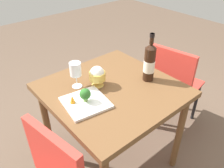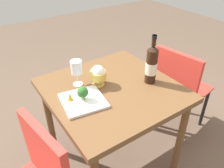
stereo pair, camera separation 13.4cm
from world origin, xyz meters
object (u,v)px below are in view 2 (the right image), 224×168
object	(u,v)px
chair_near_window	(178,84)
rice_bowl	(98,75)
broccoli_floret	(83,92)
wine_bottle	(151,64)
wine_glass	(76,68)
carrot_garnish_left	(70,96)
serving_plate	(83,101)

from	to	relation	value
chair_near_window	rice_bowl	xyz separation A→B (m)	(-0.72, 0.11, 0.29)
rice_bowl	broccoli_floret	distance (m)	0.20
chair_near_window	wine_bottle	bearing A→B (deg)	-91.32
wine_glass	carrot_garnish_left	world-z (taller)	wine_glass
serving_plate	broccoli_floret	size ratio (longest dim) A/B	3.32
rice_bowl	carrot_garnish_left	world-z (taller)	rice_bowl
wine_glass	chair_near_window	bearing A→B (deg)	-12.54
wine_glass	serving_plate	distance (m)	0.23
broccoli_floret	carrot_garnish_left	distance (m)	0.08
chair_near_window	serving_plate	world-z (taller)	chair_near_window
wine_bottle	serving_plate	size ratio (longest dim) A/B	1.19
wine_bottle	broccoli_floret	size ratio (longest dim) A/B	3.95
wine_glass	carrot_garnish_left	distance (m)	0.21
chair_near_window	wine_bottle	size ratio (longest dim) A/B	2.51
wine_bottle	carrot_garnish_left	world-z (taller)	wine_bottle
chair_near_window	carrot_garnish_left	distance (m)	1.00
chair_near_window	carrot_garnish_left	size ratio (longest dim) A/B	15.95
serving_plate	broccoli_floret	world-z (taller)	broccoli_floret
serving_plate	wine_glass	bearing A→B (deg)	71.93
chair_near_window	carrot_garnish_left	world-z (taller)	chair_near_window
chair_near_window	rice_bowl	distance (m)	0.78
carrot_garnish_left	broccoli_floret	bearing A→B (deg)	-27.88
chair_near_window	carrot_garnish_left	bearing A→B (deg)	-102.21
rice_bowl	serving_plate	size ratio (longest dim) A/B	0.50
wine_bottle	broccoli_floret	xyz separation A→B (m)	(-0.48, 0.06, -0.07)
wine_bottle	serving_plate	xyz separation A→B (m)	(-0.49, 0.06, -0.13)
wine_glass	broccoli_floret	world-z (taller)	wine_glass
wine_glass	rice_bowl	size ratio (longest dim) A/B	1.26
chair_near_window	wine_glass	world-z (taller)	wine_glass
broccoli_floret	wine_glass	bearing A→B (deg)	72.58
chair_near_window	wine_bottle	distance (m)	0.54
serving_plate	broccoli_floret	bearing A→B (deg)	46.65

